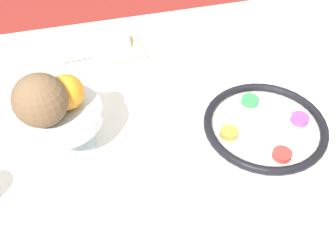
% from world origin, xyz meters
% --- Properties ---
extents(ground_plane, '(8.00, 8.00, 0.00)m').
position_xyz_m(ground_plane, '(0.00, 0.00, 0.00)').
color(ground_plane, maroon).
extents(dining_table, '(1.44, 0.94, 0.77)m').
position_xyz_m(dining_table, '(0.00, 0.00, 0.39)').
color(dining_table, white).
rests_on(dining_table, ground_plane).
extents(seder_plate, '(0.29, 0.29, 0.03)m').
position_xyz_m(seder_plate, '(-0.19, 0.11, 0.79)').
color(seder_plate, silver).
rests_on(seder_plate, dining_table).
extents(fruit_stand, '(0.18, 0.18, 0.11)m').
position_xyz_m(fruit_stand, '(0.27, 0.04, 0.86)').
color(fruit_stand, silver).
rests_on(fruit_stand, dining_table).
extents(orange_fruit, '(0.08, 0.08, 0.08)m').
position_xyz_m(orange_fruit, '(0.25, 0.03, 0.93)').
color(orange_fruit, orange).
rests_on(orange_fruit, fruit_stand).
extents(coconut, '(0.11, 0.11, 0.11)m').
position_xyz_m(coconut, '(0.30, 0.06, 0.94)').
color(coconut, brown).
rests_on(coconut, fruit_stand).
extents(bread_plate, '(0.17, 0.17, 0.02)m').
position_xyz_m(bread_plate, '(0.09, -0.28, 0.78)').
color(bread_plate, silver).
rests_on(bread_plate, dining_table).
extents(napkin_roll, '(0.20, 0.06, 0.05)m').
position_xyz_m(napkin_roll, '(0.16, -0.29, 0.80)').
color(napkin_roll, white).
rests_on(napkin_roll, dining_table).
extents(fork_right, '(0.08, 0.17, 0.01)m').
position_xyz_m(fork_right, '(-0.22, 0.36, 0.78)').
color(fork_right, silver).
rests_on(fork_right, dining_table).
extents(spoon, '(0.16, 0.05, 0.01)m').
position_xyz_m(spoon, '(0.14, -0.34, 0.78)').
color(spoon, silver).
rests_on(spoon, dining_table).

